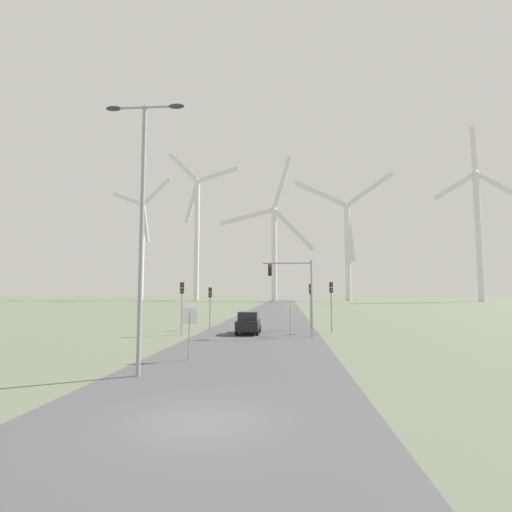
{
  "coord_description": "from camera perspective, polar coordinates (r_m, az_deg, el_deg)",
  "views": [
    {
      "loc": [
        2.43,
        -10.79,
        3.42
      ],
      "look_at": [
        0.0,
        19.96,
        6.23
      ],
      "focal_mm": 28.0,
      "sensor_mm": 36.0,
      "label": 1
    }
  ],
  "objects": [
    {
      "name": "traffic_light_post_mid_left",
      "position": [
        37.47,
        -6.57,
        -6.07
      ],
      "size": [
        0.28,
        0.34,
        3.86
      ],
      "color": "#93999E",
      "rests_on": "ground"
    },
    {
      "name": "wind_turbine_far_right",
      "position": [
        170.5,
        29.13,
        4.19
      ],
      "size": [
        32.5,
        3.67,
        66.4
      ],
      "color": "silver",
      "rests_on": "ground"
    },
    {
      "name": "stop_sign_far",
      "position": [
        31.69,
        4.9,
        -8.1
      ],
      "size": [
        0.81,
        0.07,
        2.58
      ],
      "color": "#93999E",
      "rests_on": "ground"
    },
    {
      "name": "wind_turbine_far_left",
      "position": [
        201.01,
        -15.94,
        2.12
      ],
      "size": [
        32.3,
        7.93,
        58.69
      ],
      "color": "silver",
      "rests_on": "ground"
    },
    {
      "name": "car_approaching",
      "position": [
        33.44,
        -1.09,
        -9.5
      ],
      "size": [
        1.88,
        4.12,
        1.83
      ],
      "color": "black",
      "rests_on": "ground"
    },
    {
      "name": "wind_turbine_left",
      "position": [
        177.06,
        -8.44,
        4.04
      ],
      "size": [
        32.75,
        4.46,
        66.58
      ],
      "color": "silver",
      "rests_on": "ground"
    },
    {
      "name": "traffic_light_post_mid_right",
      "position": [
        37.8,
        7.8,
        -5.7
      ],
      "size": [
        0.28,
        0.34,
        4.18
      ],
      "color": "#93999E",
      "rests_on": "ground"
    },
    {
      "name": "streetlamp",
      "position": [
        17.76,
        -15.93,
        7.0
      ],
      "size": [
        3.5,
        0.32,
        11.53
      ],
      "color": "#93999E",
      "rests_on": "ground"
    },
    {
      "name": "traffic_light_post_near_left",
      "position": [
        33.11,
        -10.54,
        -5.68
      ],
      "size": [
        0.28,
        0.34,
        4.23
      ],
      "color": "#93999E",
      "rests_on": "ground"
    },
    {
      "name": "wind_turbine_right",
      "position": [
        165.39,
        12.92,
        2.45
      ],
      "size": [
        40.72,
        2.6,
        52.74
      ],
      "color": "silver",
      "rests_on": "ground"
    },
    {
      "name": "road_surface",
      "position": [
        58.94,
        2.17,
        -8.52
      ],
      "size": [
        10.0,
        240.0,
        0.01
      ],
      "color": "#47474C",
      "rests_on": "ground"
    },
    {
      "name": "traffic_light_post_near_right",
      "position": [
        35.02,
        10.7,
        -5.57
      ],
      "size": [
        0.28,
        0.34,
        4.29
      ],
      "color": "#93999E",
      "rests_on": "ground"
    },
    {
      "name": "wind_turbine_center",
      "position": [
        167.69,
        2.6,
        2.15
      ],
      "size": [
        40.14,
        2.6,
        61.16
      ],
      "color": "silver",
      "rests_on": "ground"
    },
    {
      "name": "ground_plane",
      "position": [
        11.58,
        -8.45,
        -22.31
      ],
      "size": [
        600.0,
        600.0,
        0.0
      ],
      "primitive_type": "plane",
      "color": "#5B6651"
    },
    {
      "name": "traffic_light_mast_overhead",
      "position": [
        31.45,
        5.53,
        -3.76
      ],
      "size": [
        3.9,
        0.35,
        5.96
      ],
      "color": "#93999E",
      "rests_on": "ground"
    },
    {
      "name": "stop_sign_near",
      "position": [
        20.85,
        -9.49,
        -9.47
      ],
      "size": [
        0.81,
        0.07,
        2.63
      ],
      "color": "#93999E",
      "rests_on": "ground"
    }
  ]
}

